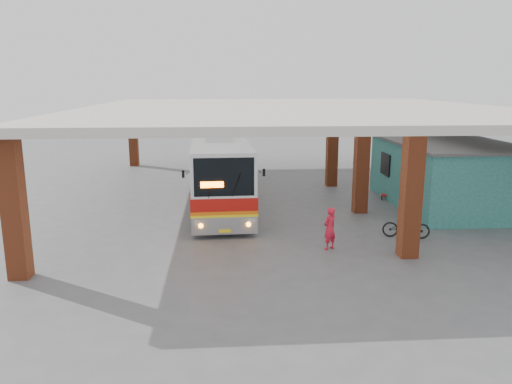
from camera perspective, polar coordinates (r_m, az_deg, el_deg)
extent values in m
plane|color=#515154|center=(20.02, 5.71, -4.62)|extent=(90.00, 90.00, 0.00)
cube|color=#9C4222|center=(17.47, 17.30, -0.29)|extent=(0.60, 0.60, 4.35)
cube|color=#9C4222|center=(23.05, 11.94, 3.00)|extent=(0.60, 0.60, 4.35)
cube|color=#9C4222|center=(28.80, 8.69, 4.98)|extent=(0.60, 0.60, 4.35)
cube|color=#9C4222|center=(16.49, -25.91, -1.73)|extent=(0.60, 0.60, 4.35)
cube|color=#9C4222|center=(36.56, -13.86, 6.33)|extent=(0.60, 0.60, 4.35)
cube|color=#9C4222|center=(38.43, 16.34, 6.47)|extent=(0.60, 0.60, 4.35)
cube|color=beige|center=(25.68, 4.57, 9.40)|extent=(21.00, 23.00, 0.30)
cube|color=#29675C|center=(25.67, 20.97, 1.86)|extent=(5.00, 8.00, 3.00)
cube|color=#4F4F4F|center=(25.45, 21.24, 5.29)|extent=(5.20, 8.20, 0.12)
cube|color=#13342F|center=(23.41, 16.82, 0.07)|extent=(0.08, 0.95, 2.10)
cube|color=black|center=(26.05, 14.61, 3.10)|extent=(0.08, 1.20, 1.00)
cube|color=black|center=(26.04, 14.54, 3.10)|extent=(0.04, 1.30, 1.10)
cube|color=silver|center=(24.47, -4.28, 3.12)|extent=(2.92, 12.07, 2.80)
cube|color=silver|center=(23.28, -4.26, 6.36)|extent=(1.31, 3.04, 0.25)
cube|color=gray|center=(19.09, -3.62, -3.71)|extent=(2.53, 0.49, 0.70)
cube|color=#AA110B|center=(24.57, -4.26, 1.85)|extent=(2.96, 12.07, 0.50)
cube|color=orange|center=(24.63, -4.25, 1.13)|extent=(2.96, 12.07, 0.13)
cube|color=yellow|center=(24.65, -4.25, 0.87)|extent=(2.96, 12.07, 0.10)
cube|color=black|center=(18.52, -3.68, 1.73)|extent=(2.25, 0.18, 1.45)
cube|color=black|center=(25.18, -7.24, 4.47)|extent=(0.37, 8.99, 0.90)
cube|color=black|center=(25.26, -1.50, 4.59)|extent=(0.37, 8.99, 0.90)
cube|color=#FF5905|center=(18.50, -5.05, 0.84)|extent=(0.85, 0.08, 0.22)
sphere|color=orange|center=(18.87, -6.32, -3.87)|extent=(0.18, 0.18, 0.18)
sphere|color=orange|center=(18.94, -0.87, -3.72)|extent=(0.18, 0.18, 0.18)
cube|color=yellow|center=(18.94, -3.58, -4.47)|extent=(0.45, 0.05, 0.12)
cylinder|color=black|center=(20.65, -6.79, -2.67)|extent=(0.36, 1.01, 1.00)
cylinder|color=black|center=(20.73, -0.87, -2.52)|extent=(0.36, 1.01, 1.00)
cylinder|color=black|center=(28.15, -6.66, 1.41)|extent=(0.36, 1.01, 1.00)
cylinder|color=black|center=(28.21, -2.31, 1.51)|extent=(0.36, 1.01, 1.00)
cylinder|color=black|center=(29.43, -6.64, 1.89)|extent=(0.36, 1.01, 1.00)
cylinder|color=black|center=(29.48, -2.48, 1.98)|extent=(0.36, 1.01, 1.00)
imported|color=black|center=(19.98, 16.78, -3.75)|extent=(1.87, 1.07, 0.93)
imported|color=red|center=(17.95, 8.42, -4.15)|extent=(0.67, 0.63, 1.54)
cube|color=#B61913|center=(26.18, 14.59, -0.34)|extent=(0.53, 0.53, 0.06)
cube|color=#B61913|center=(26.13, 15.03, 0.25)|extent=(0.16, 0.44, 0.62)
cylinder|color=black|center=(26.02, 14.22, -0.70)|extent=(0.03, 0.03, 0.21)
cylinder|color=black|center=(26.05, 14.99, -0.73)|extent=(0.03, 0.03, 0.21)
cylinder|color=black|center=(26.36, 14.16, -0.53)|extent=(0.03, 0.03, 0.21)
cylinder|color=black|center=(26.39, 14.93, -0.55)|extent=(0.03, 0.03, 0.21)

